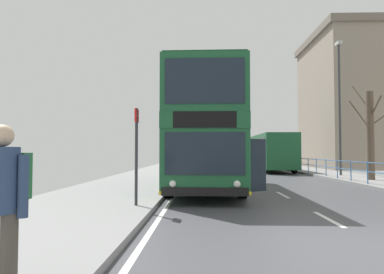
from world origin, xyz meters
TOP-DOWN VIEW (x-y plane):
  - ground at (-0.72, -0.00)m, footprint 15.80×140.00m
  - double_decker_bus_main at (-2.77, 9.34)m, footprint 3.29×10.44m
  - background_bus_far_lane at (2.66, 24.08)m, footprint 2.64×9.73m
  - pedestrian_railing_far_kerb at (4.45, 11.38)m, footprint 0.05×23.73m
  - pedestrian_with_backpack at (-4.88, -2.50)m, footprint 0.54×0.52m
  - bus_stop_sign_near at (-4.71, 3.71)m, footprint 0.08×0.44m
  - street_lamp_far_side at (5.63, 16.77)m, footprint 0.28×0.60m
  - bare_tree_far_01 at (5.82, 13.09)m, footprint 3.34×2.31m
  - background_building_00 at (15.24, 31.35)m, footprint 14.18×12.43m
  - background_building_02 at (17.99, 46.30)m, footprint 9.74×17.45m

SIDE VIEW (x-z plane):
  - ground at x=-0.72m, z-range -0.06..0.14m
  - pedestrian_railing_far_kerb at x=4.45m, z-range 0.31..1.32m
  - pedestrian_with_backpack at x=-4.88m, z-range 0.28..1.97m
  - background_bus_far_lane at x=2.66m, z-range 0.14..3.10m
  - bus_stop_sign_near at x=-4.71m, z-range 0.44..3.05m
  - double_decker_bus_main at x=-2.77m, z-range 0.10..4.63m
  - bare_tree_far_01 at x=5.82m, z-range 0.01..5.09m
  - background_building_02 at x=17.99m, z-range 0.03..9.16m
  - street_lamp_far_side at x=5.63m, z-range 0.76..9.12m
  - background_building_00 at x=15.24m, z-range 0.03..13.63m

